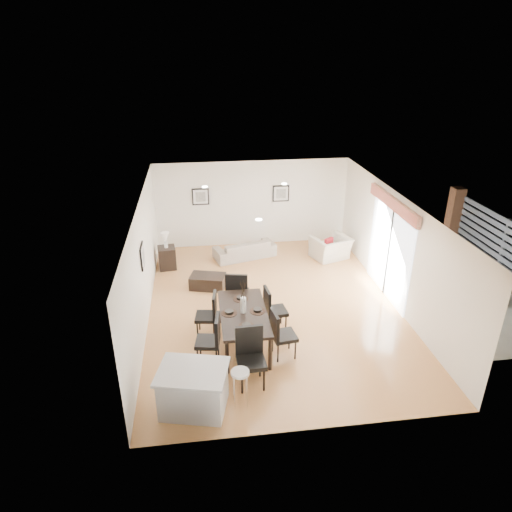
{
  "coord_description": "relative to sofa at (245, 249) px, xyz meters",
  "views": [
    {
      "loc": [
        -1.71,
        -9.54,
        5.86
      ],
      "look_at": [
        -0.37,
        0.4,
        1.21
      ],
      "focal_mm": 32.0,
      "sensor_mm": 36.0,
      "label": 1
    }
  ],
  "objects": [
    {
      "name": "dining_table",
      "position": [
        -0.52,
        -4.44,
        0.46
      ],
      "size": [
        0.97,
        1.94,
        0.81
      ],
      "rotation": [
        0.0,
        0.0,
        -0.0
      ],
      "color": "black",
      "rests_on": "ground"
    },
    {
      "name": "dining_chair_head",
      "position": [
        -0.52,
        -5.63,
        0.38
      ],
      "size": [
        0.54,
        0.54,
        1.17
      ],
      "rotation": [
        0.0,
        0.0,
        0.04
      ],
      "color": "black",
      "rests_on": "ground"
    },
    {
      "name": "ceiling",
      "position": [
        0.36,
        -2.98,
        2.43
      ],
      "size": [
        6.0,
        8.0,
        0.02
      ],
      "primitive_type": "cube",
      "color": "white",
      "rests_on": "wall_back"
    },
    {
      "name": "sofa",
      "position": [
        0.0,
        0.0,
        0.0
      ],
      "size": [
        1.97,
        1.21,
        0.54
      ],
      "primitive_type": "imported",
      "rotation": [
        0.0,
        0.0,
        3.43
      ],
      "color": "gray",
      "rests_on": "ground"
    },
    {
      "name": "dining_chair_foot",
      "position": [
        -0.54,
        -3.24,
        0.37
      ],
      "size": [
        0.6,
        0.6,
        1.14
      ],
      "rotation": [
        0.0,
        0.0,
        2.95
      ],
      "color": "black",
      "rests_on": "ground"
    },
    {
      "name": "ground",
      "position": [
        0.36,
        -2.98,
        -0.27
      ],
      "size": [
        8.0,
        8.0,
        0.0
      ],
      "primitive_type": "plane",
      "color": "tan",
      "rests_on": "ground"
    },
    {
      "name": "dining_chair_wnear",
      "position": [
        -1.2,
        -4.94,
        0.32
      ],
      "size": [
        0.54,
        0.54,
        1.06
      ],
      "rotation": [
        0.0,
        0.0,
        -1.73
      ],
      "color": "black",
      "rests_on": "ground"
    },
    {
      "name": "wall_left",
      "position": [
        -2.64,
        -2.98,
        1.08
      ],
      "size": [
        0.04,
        8.0,
        2.7
      ],
      "primitive_type": "cube",
      "color": "white",
      "rests_on": "ground"
    },
    {
      "name": "sliding_door",
      "position": [
        3.32,
        -2.68,
        1.4
      ],
      "size": [
        0.12,
        2.7,
        2.57
      ],
      "color": "white",
      "rests_on": "wall_right"
    },
    {
      "name": "cushion",
      "position": [
        2.45,
        -0.51,
        0.27
      ],
      "size": [
        0.3,
        0.24,
        0.3
      ],
      "primitive_type": "cube",
      "rotation": [
        0.0,
        0.0,
        3.71
      ],
      "color": "#A4151D",
      "rests_on": "armchair"
    },
    {
      "name": "coffee_table",
      "position": [
        -1.18,
        -1.79,
        -0.09
      ],
      "size": [
        1.01,
        0.76,
        0.36
      ],
      "primitive_type": "cube",
      "rotation": [
        0.0,
        0.0,
        -0.27
      ],
      "color": "black",
      "rests_on": "ground"
    },
    {
      "name": "courtyard_plant_a",
      "position": [
        5.95,
        -3.58,
        0.03
      ],
      "size": [
        0.64,
        0.59,
        0.59
      ],
      "primitive_type": "imported",
      "rotation": [
        0.0,
        0.0,
        -0.28
      ],
      "color": "#345B27",
      "rests_on": "ground"
    },
    {
      "name": "framed_print_left_wall",
      "position": [
        -2.61,
        -3.18,
        1.38
      ],
      "size": [
        0.04,
        0.52,
        0.52
      ],
      "rotation": [
        0.0,
        0.0,
        1.57
      ],
      "color": "black",
      "rests_on": "wall_left"
    },
    {
      "name": "wall_front",
      "position": [
        0.36,
        -6.98,
        1.08
      ],
      "size": [
        6.0,
        0.04,
        2.7
      ],
      "primitive_type": "cube",
      "color": "white",
      "rests_on": "ground"
    },
    {
      "name": "courtyard_plant_b",
      "position": [
        6.18,
        -1.32,
        0.1
      ],
      "size": [
        0.48,
        0.48,
        0.74
      ],
      "primitive_type": "imported",
      "rotation": [
        0.0,
        0.0,
        -0.18
      ],
      "color": "#345B27",
      "rests_on": "ground"
    },
    {
      "name": "wall_back",
      "position": [
        0.36,
        1.02,
        1.08
      ],
      "size": [
        6.0,
        0.04,
        2.7
      ],
      "primitive_type": "cube",
      "color": "white",
      "rests_on": "ground"
    },
    {
      "name": "table_lamp",
      "position": [
        -2.29,
        -0.45,
        0.67
      ],
      "size": [
        0.24,
        0.24,
        0.45
      ],
      "color": "white",
      "rests_on": "side_table"
    },
    {
      "name": "wall_right",
      "position": [
        3.36,
        -2.98,
        1.08
      ],
      "size": [
        0.04,
        8.0,
        2.7
      ],
      "primitive_type": "cube",
      "color": "white",
      "rests_on": "ground"
    },
    {
      "name": "bar_stool",
      "position": [
        -0.77,
        -6.21,
        0.35
      ],
      "size": [
        0.33,
        0.33,
        0.72
      ],
      "color": "silver",
      "rests_on": "ground"
    },
    {
      "name": "courtyard",
      "position": [
        6.53,
        -2.11,
        0.66
      ],
      "size": [
        6.0,
        6.0,
        2.0
      ],
      "color": "gray",
      "rests_on": "ground"
    },
    {
      "name": "framed_print_back_left",
      "position": [
        -1.24,
        0.99,
        1.38
      ],
      "size": [
        0.52,
        0.04,
        0.52
      ],
      "color": "black",
      "rests_on": "wall_back"
    },
    {
      "name": "armchair",
      "position": [
        2.55,
        -0.42,
        0.07
      ],
      "size": [
        1.28,
        1.2,
        0.68
      ],
      "primitive_type": "imported",
      "rotation": [
        0.0,
        0.0,
        3.48
      ],
      "color": "beige",
      "rests_on": "ground"
    },
    {
      "name": "kitchen_island",
      "position": [
        -1.59,
        -6.21,
        0.15
      ],
      "size": [
        1.36,
        1.16,
        0.83
      ],
      "rotation": [
        0.0,
        0.0,
        -0.24
      ],
      "color": "silver",
      "rests_on": "ground"
    },
    {
      "name": "side_table",
      "position": [
        -2.29,
        -0.45,
        0.05
      ],
      "size": [
        0.53,
        0.53,
        0.64
      ],
      "primitive_type": "cube",
      "rotation": [
        0.0,
        0.0,
        0.11
      ],
      "color": "black",
      "rests_on": "ground"
    },
    {
      "name": "vase",
      "position": [
        -0.52,
        -4.44,
        0.84
      ],
      "size": [
        0.93,
        1.43,
        0.72
      ],
      "color": "white",
      "rests_on": "dining_table"
    },
    {
      "name": "dining_chair_enear",
      "position": [
        0.17,
        -4.94,
        0.32
      ],
      "size": [
        0.53,
        0.53,
        1.06
      ],
      "rotation": [
        0.0,
        0.0,
        1.71
      ],
      "color": "black",
      "rests_on": "ground"
    },
    {
      "name": "dining_chair_efar",
      "position": [
        0.17,
        -3.96,
        0.32
      ],
      "size": [
        0.52,
        0.52,
        1.05
      ],
      "rotation": [
        0.0,
        0.0,
        1.68
      ],
      "color": "black",
      "rests_on": "ground"
    },
    {
      "name": "framed_print_back_right",
      "position": [
        1.26,
        0.99,
        1.38
      ],
      "size": [
        0.52,
        0.04,
        0.52
      ],
      "color": "black",
      "rests_on": "wall_back"
    },
    {
      "name": "dining_chair_wfar",
      "position": [
        -1.21,
        -3.97,
        0.3
      ],
      "size": [
        0.51,
        0.51,
        1.02
      ],
      "rotation": [
        0.0,
        0.0,
        -1.71
      ],
      "color": "black",
      "rests_on": "ground"
    }
  ]
}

